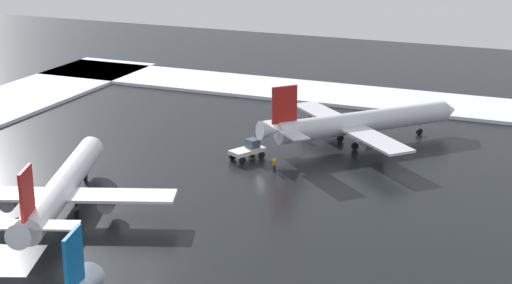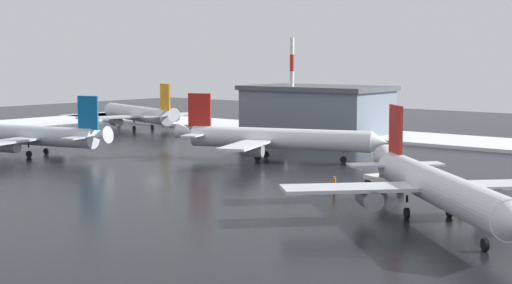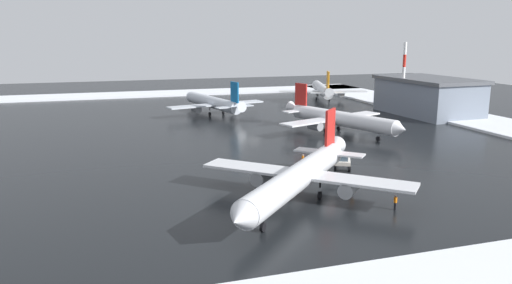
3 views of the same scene
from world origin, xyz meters
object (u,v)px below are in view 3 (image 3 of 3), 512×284
(pushback_tug, at_px, (342,160))
(ground_crew_by_nose_gear, at_px, (352,185))
(antenna_mast, at_px, (403,79))
(airplane_parked_portside, at_px, (299,176))
(ground_crew_near_tug, at_px, (395,201))
(cargo_hangar, at_px, (428,96))
(airplane_parked_starboard, at_px, (339,118))
(airplane_distant_tail, at_px, (213,103))
(ground_crew_beside_wing, at_px, (303,159))
(airplane_foreground_jet, at_px, (322,89))

(pushback_tug, relative_size, ground_crew_by_nose_gear, 2.98)
(pushback_tug, xyz_separation_m, antenna_mast, (38.69, -35.44, 7.27))
(pushback_tug, bearing_deg, airplane_parked_portside, -18.12)
(ground_crew_near_tug, height_order, cargo_hangar, cargo_hangar)
(airplane_parked_starboard, xyz_separation_m, cargo_hangar, (14.42, -30.55, 1.52))
(airplane_distant_tail, relative_size, ground_crew_beside_wing, 16.84)
(pushback_tug, bearing_deg, airplane_distant_tail, -146.23)
(airplane_parked_starboard, bearing_deg, pushback_tug, -46.16)
(pushback_tug, relative_size, antenna_mast, 0.30)
(airplane_foreground_jet, bearing_deg, ground_crew_by_nose_gear, 174.95)
(airplane_distant_tail, distance_m, pushback_tug, 54.37)
(airplane_foreground_jet, relative_size, antenna_mast, 1.75)
(airplane_parked_portside, distance_m, airplane_foreground_jet, 92.30)
(airplane_foreground_jet, bearing_deg, antenna_mast, -152.76)
(pushback_tug, xyz_separation_m, ground_crew_near_tug, (-17.24, 2.45, -0.31))
(ground_crew_by_nose_gear, xyz_separation_m, cargo_hangar, (48.39, -45.99, 3.47))
(airplane_parked_starboard, bearing_deg, airplane_distant_tail, -169.45)
(ground_crew_near_tug, bearing_deg, airplane_parked_portside, 149.70)
(ground_crew_by_nose_gear, bearing_deg, airplane_parked_portside, 153.90)
(ground_crew_by_nose_gear, bearing_deg, airplane_foreground_jet, 32.17)
(pushback_tug, height_order, ground_crew_beside_wing, pushback_tug)
(airplane_parked_starboard, relative_size, ground_crew_by_nose_gear, 16.82)
(airplane_parked_starboard, bearing_deg, ground_crew_beside_wing, -58.74)
(ground_crew_by_nose_gear, height_order, ground_crew_beside_wing, same)
(airplane_parked_starboard, distance_m, cargo_hangar, 33.82)
(pushback_tug, bearing_deg, antenna_mast, 164.35)
(airplane_parked_portside, bearing_deg, ground_crew_beside_wing, -161.35)
(ground_crew_near_tug, distance_m, antenna_mast, 67.99)
(airplane_parked_portside, xyz_separation_m, ground_crew_by_nose_gear, (1.20, -7.53, -2.08))
(ground_crew_by_nose_gear, bearing_deg, ground_crew_near_tug, -113.04)
(airplane_distant_tail, height_order, antenna_mast, antenna_mast)
(airplane_foreground_jet, height_order, cargo_hangar, airplane_foreground_jet)
(airplane_parked_starboard, bearing_deg, cargo_hangar, 95.00)
(airplane_distant_tail, height_order, pushback_tug, airplane_distant_tail)
(airplane_parked_starboard, bearing_deg, ground_crew_near_tug, -39.09)
(airplane_distant_tail, distance_m, cargo_hangar, 51.15)
(pushback_tug, distance_m, cargo_hangar, 56.83)
(airplane_parked_starboard, relative_size, airplane_distant_tail, 1.00)
(airplane_parked_starboard, height_order, airplane_distant_tail, airplane_parked_starboard)
(ground_crew_by_nose_gear, height_order, antenna_mast, antenna_mast)
(airplane_parked_starboard, relative_size, pushback_tug, 5.64)
(ground_crew_near_tug, relative_size, cargo_hangar, 0.07)
(airplane_parked_portside, relative_size, airplane_parked_starboard, 0.86)
(pushback_tug, distance_m, antenna_mast, 52.97)
(airplane_parked_portside, distance_m, ground_crew_near_tug, 10.90)
(airplane_foreground_jet, relative_size, cargo_hangar, 1.16)
(ground_crew_beside_wing, bearing_deg, airplane_distant_tail, 156.11)
(airplane_parked_starboard, distance_m, ground_crew_near_tug, 43.28)
(airplane_distant_tail, distance_m, antenna_mast, 45.05)
(ground_crew_beside_wing, height_order, cargo_hangar, cargo_hangar)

